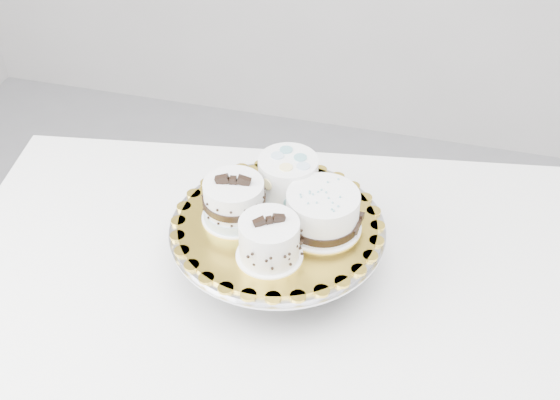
% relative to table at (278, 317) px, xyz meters
% --- Properties ---
extents(table, '(1.25, 0.93, 0.75)m').
position_rel_table_xyz_m(table, '(0.00, 0.00, 0.00)').
color(table, white).
rests_on(table, floor).
extents(cake_stand, '(0.36, 0.36, 0.10)m').
position_rel_table_xyz_m(cake_stand, '(-0.01, 0.04, 0.15)').
color(cake_stand, gray).
rests_on(cake_stand, table).
extents(cake_board, '(0.43, 0.43, 0.00)m').
position_rel_table_xyz_m(cake_board, '(-0.01, 0.04, 0.18)').
color(cake_board, gold).
rests_on(cake_board, cake_stand).
extents(cake_swirl, '(0.13, 0.13, 0.08)m').
position_rel_table_xyz_m(cake_swirl, '(-0.00, -0.04, 0.22)').
color(cake_swirl, white).
rests_on(cake_swirl, cake_board).
extents(cake_banded, '(0.11, 0.11, 0.09)m').
position_rel_table_xyz_m(cake_banded, '(-0.08, 0.03, 0.22)').
color(cake_banded, white).
rests_on(cake_banded, cake_board).
extents(cake_dots, '(0.12, 0.12, 0.08)m').
position_rel_table_xyz_m(cake_dots, '(-0.01, 0.11, 0.22)').
color(cake_dots, white).
rests_on(cake_dots, cake_board).
extents(cake_ribbon, '(0.14, 0.13, 0.07)m').
position_rel_table_xyz_m(cake_ribbon, '(0.06, 0.05, 0.22)').
color(cake_ribbon, white).
rests_on(cake_ribbon, cake_board).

